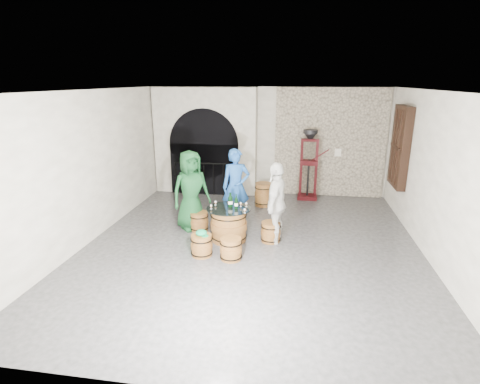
% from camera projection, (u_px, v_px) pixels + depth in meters
% --- Properties ---
extents(ground, '(8.00, 8.00, 0.00)m').
position_uv_depth(ground, '(252.00, 245.00, 8.00)').
color(ground, '#2D2D30').
rests_on(ground, ground).
extents(wall_back, '(8.00, 0.00, 8.00)m').
position_uv_depth(wall_back, '(269.00, 141.00, 11.33)').
color(wall_back, silver).
rests_on(wall_back, ground).
extents(wall_front, '(8.00, 0.00, 8.00)m').
position_uv_depth(wall_front, '(203.00, 266.00, 3.76)').
color(wall_front, silver).
rests_on(wall_front, ground).
extents(wall_left, '(0.00, 8.00, 8.00)m').
position_uv_depth(wall_left, '(91.00, 166.00, 8.06)').
color(wall_left, silver).
rests_on(wall_left, ground).
extents(wall_right, '(0.00, 8.00, 8.00)m').
position_uv_depth(wall_right, '(437.00, 179.00, 7.02)').
color(wall_right, silver).
rests_on(wall_right, ground).
extents(ceiling, '(8.00, 8.00, 0.00)m').
position_uv_depth(ceiling, '(253.00, 90.00, 7.08)').
color(ceiling, beige).
rests_on(ceiling, wall_back).
extents(stone_facing_panel, '(3.20, 0.12, 3.18)m').
position_uv_depth(stone_facing_panel, '(330.00, 143.00, 11.00)').
color(stone_facing_panel, '#B3A68E').
rests_on(stone_facing_panel, ground).
extents(arched_opening, '(3.10, 0.60, 3.19)m').
position_uv_depth(arched_opening, '(206.00, 142.00, 11.37)').
color(arched_opening, silver).
rests_on(arched_opening, ground).
extents(shuttered_window, '(0.23, 1.10, 2.00)m').
position_uv_depth(shuttered_window, '(400.00, 147.00, 9.25)').
color(shuttered_window, black).
rests_on(shuttered_window, wall_right).
extents(barrel_table, '(0.97, 0.97, 0.75)m').
position_uv_depth(barrel_table, '(229.00, 224.00, 8.15)').
color(barrel_table, brown).
rests_on(barrel_table, ground).
extents(barrel_stool_left, '(0.44, 0.44, 0.44)m').
position_uv_depth(barrel_stool_left, '(199.00, 221.00, 8.74)').
color(barrel_stool_left, brown).
rests_on(barrel_stool_left, ground).
extents(barrel_stool_far, '(0.44, 0.44, 0.44)m').
position_uv_depth(barrel_stool_far, '(235.00, 216.00, 9.06)').
color(barrel_stool_far, brown).
rests_on(barrel_stool_far, ground).
extents(barrel_stool_right, '(0.44, 0.44, 0.44)m').
position_uv_depth(barrel_stool_right, '(271.00, 232.00, 8.13)').
color(barrel_stool_right, brown).
rests_on(barrel_stool_right, ground).
extents(barrel_stool_near_right, '(0.44, 0.44, 0.44)m').
position_uv_depth(barrel_stool_near_right, '(231.00, 249.00, 7.32)').
color(barrel_stool_near_right, brown).
rests_on(barrel_stool_near_right, ground).
extents(barrel_stool_near_left, '(0.44, 0.44, 0.44)m').
position_uv_depth(barrel_stool_near_left, '(202.00, 245.00, 7.47)').
color(barrel_stool_near_left, brown).
rests_on(barrel_stool_near_left, ground).
extents(green_cap, '(0.26, 0.22, 0.12)m').
position_uv_depth(green_cap, '(201.00, 233.00, 7.39)').
color(green_cap, '#0C864D').
rests_on(green_cap, barrel_stool_near_left).
extents(person_green, '(1.08, 1.05, 1.87)m').
position_uv_depth(person_green, '(191.00, 190.00, 8.68)').
color(person_green, '#12421F').
rests_on(person_green, ground).
extents(person_blue, '(0.76, 0.60, 1.84)m').
position_uv_depth(person_blue, '(236.00, 187.00, 9.02)').
color(person_blue, '#1B4B98').
rests_on(person_blue, ground).
extents(person_white, '(0.63, 1.10, 1.77)m').
position_uv_depth(person_white, '(276.00, 203.00, 7.93)').
color(person_white, silver).
rests_on(person_white, ground).
extents(wine_bottle_left, '(0.08, 0.08, 0.32)m').
position_uv_depth(wine_bottle_left, '(230.00, 201.00, 8.07)').
color(wine_bottle_left, black).
rests_on(wine_bottle_left, barrel_table).
extents(wine_bottle_center, '(0.08, 0.08, 0.32)m').
position_uv_depth(wine_bottle_center, '(236.00, 203.00, 7.96)').
color(wine_bottle_center, black).
rests_on(wine_bottle_center, barrel_table).
extents(wine_bottle_right, '(0.08, 0.08, 0.32)m').
position_uv_depth(wine_bottle_right, '(231.00, 201.00, 8.08)').
color(wine_bottle_right, black).
rests_on(wine_bottle_right, barrel_table).
extents(tasting_glass_a, '(0.05, 0.05, 0.10)m').
position_uv_depth(tasting_glass_a, '(211.00, 207.00, 7.97)').
color(tasting_glass_a, '#AE5D21').
rests_on(tasting_glass_a, barrel_table).
extents(tasting_glass_b, '(0.05, 0.05, 0.10)m').
position_uv_depth(tasting_glass_b, '(246.00, 205.00, 8.11)').
color(tasting_glass_b, '#AE5D21').
rests_on(tasting_glass_b, barrel_table).
extents(tasting_glass_c, '(0.05, 0.05, 0.10)m').
position_uv_depth(tasting_glass_c, '(229.00, 201.00, 8.33)').
color(tasting_glass_c, '#AE5D21').
rests_on(tasting_glass_c, barrel_table).
extents(tasting_glass_d, '(0.05, 0.05, 0.10)m').
position_uv_depth(tasting_glass_d, '(241.00, 204.00, 8.12)').
color(tasting_glass_d, '#AE5D21').
rests_on(tasting_glass_d, barrel_table).
extents(tasting_glass_e, '(0.05, 0.05, 0.10)m').
position_uv_depth(tasting_glass_e, '(245.00, 211.00, 7.73)').
color(tasting_glass_e, '#AE5D21').
rests_on(tasting_glass_e, barrel_table).
extents(tasting_glass_f, '(0.05, 0.05, 0.10)m').
position_uv_depth(tasting_glass_f, '(215.00, 203.00, 8.21)').
color(tasting_glass_f, '#AE5D21').
rests_on(tasting_glass_f, barrel_table).
extents(side_barrel, '(0.49, 0.49, 0.65)m').
position_uv_depth(side_barrel, '(263.00, 194.00, 10.43)').
color(side_barrel, brown).
rests_on(side_barrel, ground).
extents(corking_press, '(0.84, 0.46, 2.04)m').
position_uv_depth(corking_press, '(309.00, 159.00, 10.79)').
color(corking_press, '#430B12').
rests_on(corking_press, ground).
extents(control_box, '(0.18, 0.10, 0.22)m').
position_uv_depth(control_box, '(338.00, 152.00, 10.96)').
color(control_box, silver).
rests_on(control_box, wall_back).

